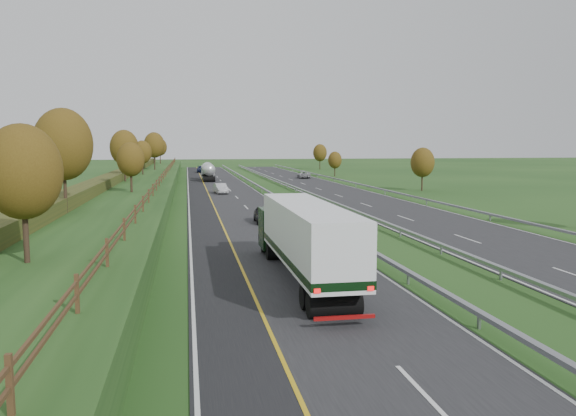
{
  "coord_description": "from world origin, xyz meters",
  "views": [
    {
      "loc": [
        -5.2,
        -15.18,
        7.03
      ],
      "look_at": [
        2.35,
        26.64,
        2.2
      ],
      "focal_mm": 35.0,
      "sensor_mm": 36.0,
      "label": 1
    }
  ],
  "objects_px": {
    "car_silver_mid": "(221,188)",
    "box_lorry": "(303,237)",
    "car_oncoming": "(304,175)",
    "car_dark_near": "(265,214)",
    "car_small_far": "(201,169)",
    "road_tanker": "(208,171)"
  },
  "relations": [
    {
      "from": "car_silver_mid",
      "to": "box_lorry",
      "type": "bearing_deg",
      "value": -96.35
    },
    {
      "from": "box_lorry",
      "to": "car_silver_mid",
      "type": "bearing_deg",
      "value": 91.16
    },
    {
      "from": "car_silver_mid",
      "to": "car_oncoming",
      "type": "distance_m",
      "value": 38.9
    },
    {
      "from": "car_dark_near",
      "to": "car_oncoming",
      "type": "bearing_deg",
      "value": 76.45
    },
    {
      "from": "car_dark_near",
      "to": "car_oncoming",
      "type": "height_order",
      "value": "car_dark_near"
    },
    {
      "from": "box_lorry",
      "to": "car_small_far",
      "type": "relative_size",
      "value": 2.96
    },
    {
      "from": "box_lorry",
      "to": "car_oncoming",
      "type": "bearing_deg",
      "value": 78.17
    },
    {
      "from": "car_oncoming",
      "to": "car_silver_mid",
      "type": "bearing_deg",
      "value": 65.56
    },
    {
      "from": "box_lorry",
      "to": "road_tanker",
      "type": "height_order",
      "value": "box_lorry"
    },
    {
      "from": "box_lorry",
      "to": "road_tanker",
      "type": "bearing_deg",
      "value": 91.17
    },
    {
      "from": "car_dark_near",
      "to": "car_silver_mid",
      "type": "xyz_separation_m",
      "value": [
        -2.08,
        30.92,
        -0.02
      ]
    },
    {
      "from": "road_tanker",
      "to": "car_small_far",
      "type": "height_order",
      "value": "road_tanker"
    },
    {
      "from": "road_tanker",
      "to": "car_oncoming",
      "type": "bearing_deg",
      "value": 10.46
    },
    {
      "from": "road_tanker",
      "to": "car_silver_mid",
      "type": "distance_m",
      "value": 30.19
    },
    {
      "from": "car_silver_mid",
      "to": "car_oncoming",
      "type": "xyz_separation_m",
      "value": [
        19.21,
        33.83,
        -0.0
      ]
    },
    {
      "from": "car_dark_near",
      "to": "car_small_far",
      "type": "height_order",
      "value": "car_small_far"
    },
    {
      "from": "car_silver_mid",
      "to": "car_small_far",
      "type": "xyz_separation_m",
      "value": [
        -1.12,
        61.98,
        0.08
      ]
    },
    {
      "from": "road_tanker",
      "to": "car_dark_near",
      "type": "xyz_separation_m",
      "value": [
        2.7,
        -61.09,
        -1.08
      ]
    },
    {
      "from": "box_lorry",
      "to": "road_tanker",
      "type": "xyz_separation_m",
      "value": [
        -1.69,
        82.92,
        -0.47
      ]
    },
    {
      "from": "box_lorry",
      "to": "road_tanker",
      "type": "relative_size",
      "value": 1.45
    },
    {
      "from": "car_small_far",
      "to": "box_lorry",
      "type": "bearing_deg",
      "value": -88.04
    },
    {
      "from": "box_lorry",
      "to": "car_silver_mid",
      "type": "distance_m",
      "value": 52.79
    }
  ]
}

